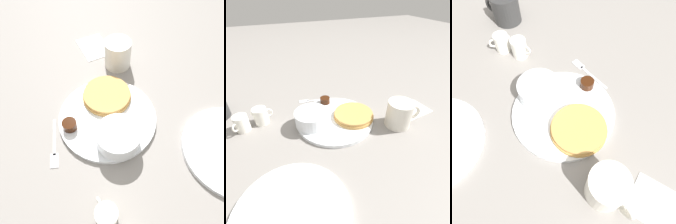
# 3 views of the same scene
# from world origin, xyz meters

# --- Properties ---
(ground_plane) EXTENTS (4.00, 4.00, 0.00)m
(ground_plane) POSITION_xyz_m (0.00, 0.00, 0.00)
(ground_plane) COLOR gray
(plate) EXTENTS (0.26, 0.26, 0.01)m
(plate) POSITION_xyz_m (0.00, 0.00, 0.01)
(plate) COLOR white
(plate) RESTS_ON ground_plane
(pancake_stack) EXTENTS (0.14, 0.14, 0.02)m
(pancake_stack) POSITION_xyz_m (0.06, -0.02, 0.02)
(pancake_stack) COLOR tan
(pancake_stack) RESTS_ON plate
(bowl) EXTENTS (0.11, 0.11, 0.05)m
(bowl) POSITION_xyz_m (-0.08, -0.00, 0.04)
(bowl) COLOR white
(bowl) RESTS_ON plate
(syrup_cup) EXTENTS (0.04, 0.04, 0.02)m
(syrup_cup) POSITION_xyz_m (-0.00, 0.10, 0.02)
(syrup_cup) COLOR #38190A
(syrup_cup) RESTS_ON plate
(butter_ramekin) EXTENTS (0.05, 0.05, 0.04)m
(butter_ramekin) POSITION_xyz_m (-0.10, 0.01, 0.03)
(butter_ramekin) COLOR white
(butter_ramekin) RESTS_ON plate
(coffee_mug) EXTENTS (0.11, 0.08, 0.09)m
(coffee_mug) POSITION_xyz_m (0.19, -0.10, 0.04)
(coffee_mug) COLOR silver
(coffee_mug) RESTS_ON ground_plane
(creamer_pitcher_near) EXTENTS (0.07, 0.05, 0.06)m
(creamer_pitcher_near) POSITION_xyz_m (-0.23, 0.08, 0.03)
(creamer_pitcher_near) COLOR white
(creamer_pitcher_near) RESTS_ON ground_plane
(creamer_pitcher_far) EXTENTS (0.05, 0.06, 0.06)m
(creamer_pitcher_far) POSITION_xyz_m (-0.29, 0.07, 0.03)
(creamer_pitcher_far) COLOR white
(creamer_pitcher_far) RESTS_ON ground_plane
(fork) EXTENTS (0.14, 0.04, 0.00)m
(fork) POSITION_xyz_m (-0.04, 0.16, 0.00)
(fork) COLOR silver
(fork) RESTS_ON ground_plane
(napkin) EXTENTS (0.13, 0.11, 0.00)m
(napkin) POSITION_xyz_m (0.30, -0.05, 0.00)
(napkin) COLOR white
(napkin) RESTS_ON ground_plane
(far_plate) EXTENTS (0.25, 0.25, 0.01)m
(far_plate) POSITION_xyz_m (-0.20, -0.26, 0.01)
(far_plate) COLOR white
(far_plate) RESTS_ON ground_plane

